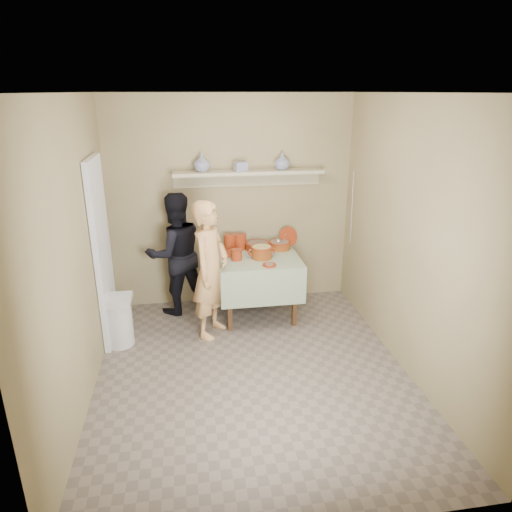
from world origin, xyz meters
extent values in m
plane|color=#716359|center=(0.00, 0.00, 0.00)|extent=(3.50, 3.50, 0.00)
cube|color=silver|center=(-1.46, 0.95, 1.00)|extent=(0.06, 0.70, 2.00)
cylinder|color=maroon|center=(-0.05, 1.55, 0.86)|extent=(0.15, 0.15, 0.20)
cylinder|color=maroon|center=(0.08, 1.56, 0.86)|extent=(0.16, 0.16, 0.19)
cylinder|color=maroon|center=(-0.01, 1.17, 0.82)|extent=(0.13, 0.13, 0.13)
cylinder|color=maroon|center=(-0.04, 1.32, 0.79)|extent=(0.18, 0.18, 0.05)
cylinder|color=maroon|center=(0.70, 1.58, 0.88)|extent=(0.27, 0.19, 0.24)
imported|color=navy|center=(0.61, 1.63, 1.82)|extent=(0.19, 0.19, 0.20)
imported|color=navy|center=(-0.35, 1.63, 1.82)|extent=(0.28, 0.28, 0.21)
cube|color=navy|center=(0.10, 1.61, 1.77)|extent=(0.17, 0.15, 0.11)
imported|color=tan|center=(-0.33, 0.87, 0.77)|extent=(0.60, 0.67, 1.55)
imported|color=black|center=(-0.71, 1.51, 0.75)|extent=(0.87, 0.77, 1.51)
cube|color=#95865B|center=(0.00, 1.76, 1.30)|extent=(3.00, 0.02, 2.60)
cube|color=#95865B|center=(0.00, -1.76, 1.30)|extent=(3.00, 0.02, 2.60)
cube|color=#95865B|center=(-1.51, 0.00, 1.30)|extent=(0.02, 3.50, 2.60)
cube|color=#95865B|center=(1.51, 0.00, 1.30)|extent=(0.02, 3.50, 2.60)
cube|color=silver|center=(0.00, 0.00, 2.61)|extent=(3.00, 3.50, 0.02)
cube|color=#4C2D16|center=(-0.13, 0.90, 0.35)|extent=(0.05, 0.05, 0.71)
cube|color=#4C2D16|center=(0.63, 0.90, 0.35)|extent=(0.05, 0.05, 0.71)
cube|color=#4C2D16|center=(-0.13, 1.66, 0.35)|extent=(0.05, 0.05, 0.71)
cube|color=#4C2D16|center=(0.63, 1.66, 0.35)|extent=(0.05, 0.05, 0.71)
cube|color=#4C2D16|center=(0.25, 1.28, 0.73)|extent=(0.90, 0.90, 0.04)
cube|color=#2C591E|center=(0.25, 1.28, 0.76)|extent=(0.96, 0.96, 0.01)
cube|color=#2C591E|center=(0.25, 0.80, 0.54)|extent=(0.96, 0.01, 0.44)
cube|color=#2C591E|center=(0.25, 1.76, 0.54)|extent=(0.96, 0.01, 0.44)
cube|color=#2C591E|center=(-0.23, 1.28, 0.54)|extent=(0.01, 0.96, 0.44)
cube|color=#2C591E|center=(0.73, 1.28, 0.54)|extent=(0.01, 0.96, 0.44)
cylinder|color=#6A2B0E|center=(0.28, 1.48, 0.81)|extent=(0.28, 0.28, 0.09)
cylinder|color=maroon|center=(0.28, 1.48, 0.85)|extent=(0.30, 0.30, 0.01)
cylinder|color=brown|center=(0.28, 1.48, 0.83)|extent=(0.25, 0.25, 0.05)
cylinder|color=#6A2B0E|center=(0.56, 1.48, 0.81)|extent=(0.26, 0.26, 0.09)
cylinder|color=maroon|center=(0.56, 1.48, 0.85)|extent=(0.28, 0.28, 0.01)
cylinder|color=#8C6B54|center=(0.56, 1.48, 0.83)|extent=(0.23, 0.23, 0.05)
cylinder|color=silver|center=(0.58, 1.35, 0.94)|extent=(0.01, 0.22, 0.16)
sphere|color=silver|center=(0.54, 1.47, 0.87)|extent=(0.07, 0.07, 0.07)
cylinder|color=#6A2B0E|center=(0.29, 1.19, 0.83)|extent=(0.24, 0.24, 0.14)
cylinder|color=maroon|center=(0.29, 1.19, 0.90)|extent=(0.25, 0.25, 0.01)
cylinder|color=tan|center=(0.29, 1.19, 0.88)|extent=(0.21, 0.21, 0.05)
torus|color=maroon|center=(0.17, 1.19, 0.84)|extent=(0.09, 0.02, 0.09)
torus|color=maroon|center=(0.41, 1.19, 0.84)|extent=(0.09, 0.02, 0.09)
cylinder|color=maroon|center=(0.33, 0.92, 0.77)|extent=(0.16, 0.16, 0.02)
cylinder|color=#8C6B54|center=(0.33, 0.92, 0.78)|extent=(0.09, 0.09, 0.01)
cube|color=tan|center=(0.20, 1.62, 1.70)|extent=(1.80, 0.25, 0.04)
cube|color=tan|center=(0.20, 1.74, 1.60)|extent=(1.80, 0.02, 0.18)
cylinder|color=silver|center=(-1.35, 0.77, 0.25)|extent=(0.30, 0.30, 0.50)
cube|color=silver|center=(-1.35, 0.77, 0.53)|extent=(0.32, 0.32, 0.06)
cylinder|color=silver|center=(1.47, 1.50, 1.55)|extent=(0.01, 0.01, 0.30)
cylinder|color=silver|center=(1.47, 1.48, 1.25)|extent=(0.01, 0.01, 0.30)
cylinder|color=silver|center=(1.47, 1.46, 0.95)|extent=(0.01, 0.01, 0.30)
camera|label=1|loc=(-0.56, -3.78, 2.61)|focal=32.00mm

